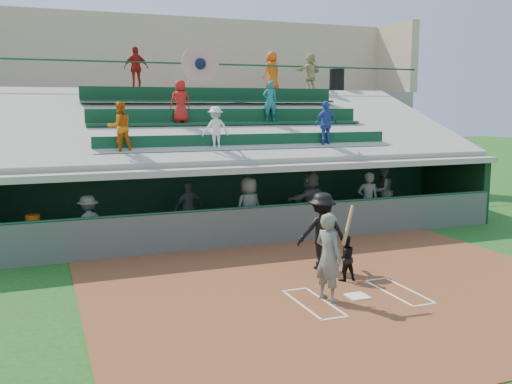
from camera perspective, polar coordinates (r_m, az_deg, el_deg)
name	(u,v)px	position (r m, az deg, el deg)	size (l,w,h in m)	color
ground	(357,298)	(12.32, 10.08, -10.38)	(100.00, 100.00, 0.00)	#184C15
dirt_slab	(345,290)	(12.72, 8.91, -9.68)	(11.00, 9.00, 0.02)	brown
home_plate	(357,296)	(12.31, 10.09, -10.22)	(0.43, 0.43, 0.03)	white
batters_box_chalk	(357,297)	(12.31, 10.09, -10.28)	(2.65, 1.85, 0.01)	silver
dugout_floor	(247,231)	(18.20, -0.94, -3.96)	(16.00, 3.50, 0.04)	gray
concourse_slab	(192,146)	(24.28, -6.45, 4.59)	(20.00, 3.00, 4.60)	gray
grandstand	(212,152)	(21.40, -4.44, 3.98)	(20.40, 10.40, 7.80)	#515651
batter_at_plate	(329,257)	(11.77, 7.29, -6.43)	(0.94, 0.81, 1.95)	#565853
catcher	(345,258)	(13.24, 8.87, -6.54)	(0.51, 0.40, 1.05)	black
home_umpire	(322,231)	(13.99, 6.62, -3.90)	(1.22, 0.70, 1.89)	black
dugout_bench	(235,216)	(19.39, -2.08, -2.43)	(15.20, 0.46, 0.46)	olive
white_table	(33,242)	(16.31, -21.36, -4.66)	(0.83, 0.62, 0.73)	white
water_cooler	(33,222)	(16.16, -21.43, -2.78)	(0.37, 0.37, 0.37)	#E05E0D
dugout_player_a	(89,224)	(16.06, -16.40, -3.07)	(1.02, 0.58, 1.57)	#5F625C
dugout_player_b	(189,208)	(17.83, -6.76, -1.56)	(0.95, 0.40, 1.62)	#575954
dugout_player_c	(249,208)	(17.05, -0.72, -1.59)	(0.90, 0.59, 1.84)	#5D5F5A
dugout_player_d	(311,200)	(18.56, 5.50, -0.79)	(1.71, 0.54, 1.84)	#60625D
dugout_player_e	(368,200)	(18.72, 11.12, -0.84)	(0.67, 0.44, 1.84)	#525450
dugout_player_f	(382,191)	(20.42, 12.46, 0.10)	(0.96, 0.75, 1.98)	#5B5F59
trash_bin	(337,80)	(25.62, 8.08, 11.00)	(0.65, 0.65, 0.97)	black
concourse_staff_a	(136,68)	(22.39, -11.90, 12.06)	(0.93, 0.39, 1.59)	#A11512
concourse_staff_b	(272,71)	(24.55, 1.59, 11.98)	(0.81, 0.52, 1.65)	#CD500C
concourse_staff_c	(310,72)	(24.54, 5.42, 11.87)	(1.47, 0.47, 1.58)	tan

